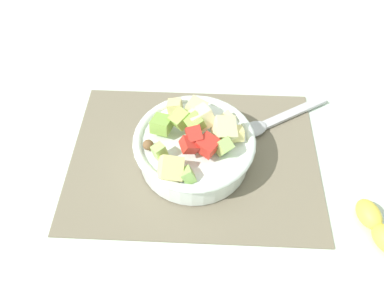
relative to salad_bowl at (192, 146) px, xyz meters
name	(u,v)px	position (x,y,z in m)	size (l,w,h in m)	color
ground_plane	(194,158)	(0.00, 0.01, -0.05)	(2.40, 2.40, 0.00)	silver
placemat	(194,157)	(0.00, 0.01, -0.04)	(0.46, 0.34, 0.01)	#756B56
salad_bowl	(192,146)	(0.00, 0.00, 0.00)	(0.22, 0.22, 0.12)	white
serving_spoon	(271,122)	(0.15, 0.09, -0.03)	(0.19, 0.13, 0.01)	#B7B7BC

